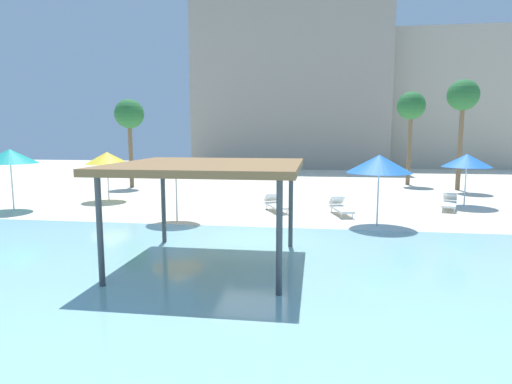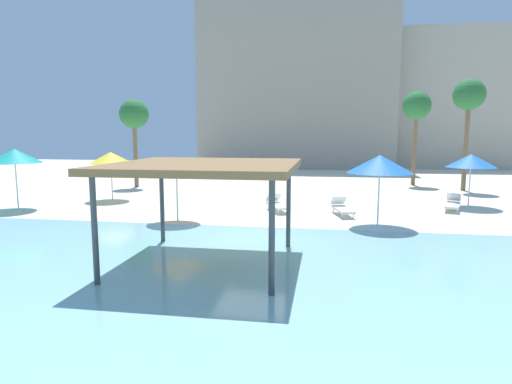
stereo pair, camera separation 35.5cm
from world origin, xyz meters
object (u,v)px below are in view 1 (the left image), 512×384
Objects in this scene: beach_umbrella_teal_0 at (10,156)px; beach_umbrella_orange_3 at (176,166)px; beach_umbrella_blue_1 at (379,164)px; palm_tree_0 at (463,98)px; beach_umbrella_blue_5 at (467,161)px; lounge_chair_0 at (449,203)px; palm_tree_2 at (411,108)px; palm_tree_1 at (129,116)px; beach_umbrella_yellow_2 at (107,158)px; shade_pavilion at (209,169)px; lounge_chair_3 at (341,207)px; lounge_chair_2 at (275,204)px.

beach_umbrella_orange_3 is (8.41, -1.58, -0.25)m from beach_umbrella_teal_0.
beach_umbrella_blue_1 is 0.40× the size of palm_tree_0.
lounge_chair_0 is (-1.03, -1.13, -1.91)m from beach_umbrella_blue_5.
palm_tree_2 is (20.27, 13.11, 2.77)m from beach_umbrella_teal_0.
beach_umbrella_blue_5 is at bearing -13.89° from palm_tree_1.
beach_umbrella_orange_3 is (5.41, -4.92, -0.01)m from beach_umbrella_yellow_2.
palm_tree_2 reaches higher than shade_pavilion.
beach_umbrella_yellow_2 is at bearing -77.78° from palm_tree_1.
shade_pavilion is 22.12m from palm_tree_2.
lounge_chair_3 is at bearing -113.57° from palm_tree_2.
beach_umbrella_blue_5 is at bearing 102.84° from lounge_chair_3.
beach_umbrella_blue_5 reaches higher than beach_umbrella_orange_3.
shade_pavilion reaches higher than beach_umbrella_orange_3.
palm_tree_0 reaches higher than palm_tree_1.
beach_umbrella_teal_0 reaches higher than beach_umbrella_blue_5.
palm_tree_0 reaches higher than lounge_chair_2.
shade_pavilion is 21.23m from palm_tree_0.
palm_tree_0 is (19.81, 7.25, 3.45)m from beach_umbrella_yellow_2.
lounge_chair_2 is at bearing 83.35° from shade_pavilion.
shade_pavilion is at bearing -40.29° from lounge_chair_3.
beach_umbrella_orange_3 is 12.74m from lounge_chair_0.
shade_pavilion is at bearing -31.66° from beach_umbrella_teal_0.
beach_umbrella_orange_3 is at bearing -74.28° from lounge_chair_2.
palm_tree_2 is (5.26, 12.06, 4.95)m from lounge_chair_3.
palm_tree_2 is (17.27, 9.77, 3.01)m from beach_umbrella_yellow_2.
beach_umbrella_yellow_2 is at bearing -159.90° from palm_tree_0.
palm_tree_2 is at bearing 12.68° from palm_tree_1.
palm_tree_2 is at bearing 95.65° from beach_umbrella_blue_5.
lounge_chair_0 is 0.31× the size of palm_tree_2.
shade_pavilion is 1.75× the size of beach_umbrella_blue_1.
lounge_chair_0 is 19.76m from palm_tree_1.
palm_tree_2 is (8.19, 11.60, 4.95)m from lounge_chair_2.
shade_pavilion is 5.93m from beach_umbrella_orange_3.
beach_umbrella_blue_1 is 17.83m from palm_tree_1.
palm_tree_0 is 1.19× the size of palm_tree_1.
palm_tree_1 is 18.95m from palm_tree_2.
palm_tree_0 is (10.73, 9.09, 5.39)m from lounge_chair_2.
beach_umbrella_blue_1 is 1.06× the size of beach_umbrella_yellow_2.
palm_tree_0 is 1.07× the size of palm_tree_2.
lounge_chair_2 is at bearing -113.00° from lounge_chair_3.
beach_umbrella_yellow_2 is 9.47m from lounge_chair_2.
palm_tree_0 is (6.55, 11.80, 3.32)m from beach_umbrella_blue_1.
palm_tree_2 reaches higher than palm_tree_1.
palm_tree_2 is at bearing 32.90° from beach_umbrella_teal_0.
palm_tree_0 reaches higher than beach_umbrella_orange_3.
lounge_chair_2 is (-4.18, 2.71, -2.07)m from beach_umbrella_blue_1.
lounge_chair_2 is 15.06m from palm_tree_0.
beach_umbrella_blue_5 is 1.29× the size of lounge_chair_3.
beach_umbrella_teal_0 is 16.31m from beach_umbrella_blue_1.
beach_umbrella_orange_3 is 0.40× the size of palm_tree_2.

